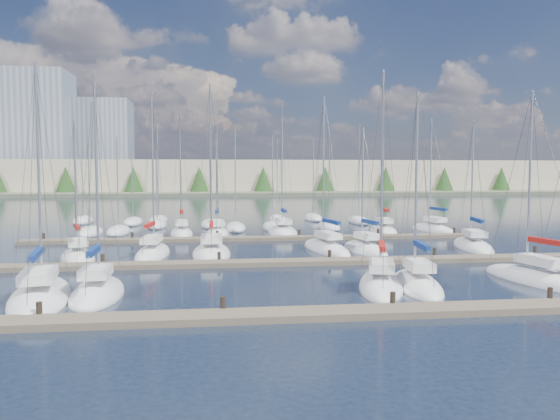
{
  "coord_description": "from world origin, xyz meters",
  "views": [
    {
      "loc": [
        -4.45,
        -21.68,
        6.51
      ],
      "look_at": [
        0.0,
        14.0,
        4.0
      ],
      "focal_mm": 35.0,
      "sensor_mm": 36.0,
      "label": 1
    }
  ],
  "objects": [
    {
      "name": "sailboat_j",
      "position": [
        -4.54,
        21.13,
        0.18
      ],
      "size": [
        2.97,
        8.48,
        14.17
      ],
      "rotation": [
        0.0,
        0.0,
        0.0
      ],
      "color": "white",
      "rests_on": "ground"
    },
    {
      "name": "sailboat_h",
      "position": [
        -14.4,
        19.97,
        0.18
      ],
      "size": [
        4.13,
        6.83,
        11.13
      ],
      "rotation": [
        0.0,
        0.0,
        0.28
      ],
      "color": "white",
      "rests_on": "ground"
    },
    {
      "name": "sailboat_q",
      "position": [
        13.8,
        34.75,
        0.17
      ],
      "size": [
        3.4,
        7.62,
        10.92
      ],
      "rotation": [
        0.0,
        0.0,
        -0.11
      ],
      "color": "white",
      "rests_on": "ground"
    },
    {
      "name": "sailboat_b",
      "position": [
        -13.2,
        7.06,
        0.17
      ],
      "size": [
        4.48,
        9.74,
        12.81
      ],
      "rotation": [
        0.0,
        0.0,
        0.17
      ],
      "color": "white",
      "rests_on": "ground"
    },
    {
      "name": "sailboat_n",
      "position": [
        -7.62,
        34.98,
        0.2
      ],
      "size": [
        2.88,
        7.6,
        13.54
      ],
      "rotation": [
        0.0,
        0.0,
        0.09
      ],
      "color": "white",
      "rests_on": "ground"
    },
    {
      "name": "sailboat_r",
      "position": [
        19.68,
        35.53,
        0.19
      ],
      "size": [
        3.57,
        8.26,
        13.17
      ],
      "rotation": [
        0.0,
        0.0,
        0.16
      ],
      "color": "white",
      "rests_on": "ground"
    },
    {
      "name": "sailboat_i",
      "position": [
        -9.08,
        21.25,
        0.19
      ],
      "size": [
        2.92,
        8.39,
        13.53
      ],
      "rotation": [
        0.0,
        0.0,
        -0.07
      ],
      "color": "white",
      "rests_on": "ground"
    },
    {
      "name": "sailboat_o",
      "position": [
        -3.93,
        34.54,
        0.2
      ],
      "size": [
        2.65,
        6.48,
        12.25
      ],
      "rotation": [
        0.0,
        0.0,
        -0.05
      ],
      "color": "white",
      "rests_on": "ground"
    },
    {
      "name": "sailboat_l",
      "position": [
        7.92,
        21.37,
        0.18
      ],
      "size": [
        3.35,
        7.25,
        10.9
      ],
      "rotation": [
        0.0,
        0.0,
        0.16
      ],
      "color": "white",
      "rests_on": "ground"
    },
    {
      "name": "sailboat_c",
      "position": [
        -10.47,
        7.53,
        0.18
      ],
      "size": [
        2.88,
        7.09,
        11.92
      ],
      "rotation": [
        0.0,
        0.0,
        0.04
      ],
      "color": "white",
      "rests_on": "ground"
    },
    {
      "name": "dock_far",
      "position": [
        0.0,
        30.01,
        0.15
      ],
      "size": [
        44.0,
        1.93,
        1.1
      ],
      "color": "#6B5E4C",
      "rests_on": "ground"
    },
    {
      "name": "distant_boats",
      "position": [
        -4.34,
        43.76,
        0.29
      ],
      "size": [
        36.93,
        20.75,
        13.3
      ],
      "color": "#9EA0A5",
      "rests_on": "ground"
    },
    {
      "name": "ground",
      "position": [
        0.0,
        60.0,
        0.0
      ],
      "size": [
        400.0,
        400.0,
        0.0
      ],
      "primitive_type": "plane",
      "color": "#1B2536",
      "rests_on": "ground"
    },
    {
      "name": "sailboat_f",
      "position": [
        14.5,
        8.11,
        0.18
      ],
      "size": [
        3.79,
        8.66,
        12.09
      ],
      "rotation": [
        0.0,
        0.0,
        0.18
      ],
      "color": "white",
      "rests_on": "ground"
    },
    {
      "name": "dock_mid",
      "position": [
        0.0,
        16.01,
        0.15
      ],
      "size": [
        44.0,
        1.93,
        1.1
      ],
      "color": "#6B5E4C",
      "rests_on": "ground"
    },
    {
      "name": "sailboat_e",
      "position": [
        6.96,
        7.43,
        0.19
      ],
      "size": [
        3.24,
        7.48,
        11.76
      ],
      "rotation": [
        0.0,
        0.0,
        -0.13
      ],
      "color": "white",
      "rests_on": "ground"
    },
    {
      "name": "sailboat_k",
      "position": [
        4.9,
        22.36,
        0.19
      ],
      "size": [
        3.7,
        9.16,
        13.51
      ],
      "rotation": [
        0.0,
        0.0,
        0.15
      ],
      "color": "white",
      "rests_on": "ground"
    },
    {
      "name": "shoreline",
      "position": [
        -13.29,
        149.77,
        7.44
      ],
      "size": [
        400.0,
        60.0,
        38.0
      ],
      "color": "#666B51",
      "rests_on": "ground"
    },
    {
      "name": "sailboat_m",
      "position": [
        17.62,
        22.14,
        0.18
      ],
      "size": [
        4.09,
        8.63,
        11.65
      ],
      "rotation": [
        0.0,
        0.0,
        -0.19
      ],
      "color": "white",
      "rests_on": "ground"
    },
    {
      "name": "sailboat_d",
      "position": [
        4.92,
        7.63,
        0.19
      ],
      "size": [
        4.53,
        8.24,
        12.97
      ],
      "rotation": [
        0.0,
        0.0,
        -0.28
      ],
      "color": "white",
      "rests_on": "ground"
    },
    {
      "name": "dock_near",
      "position": [
        0.0,
        2.01,
        0.15
      ],
      "size": [
        44.0,
        1.93,
        1.1
      ],
      "color": "#6B5E4C",
      "rests_on": "ground"
    },
    {
      "name": "sailboat_p",
      "position": [
        2.96,
        35.44,
        0.18
      ],
      "size": [
        3.21,
        8.91,
        14.8
      ],
      "rotation": [
        0.0,
        0.0,
        -0.03
      ],
      "color": "white",
      "rests_on": "ground"
    }
  ]
}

